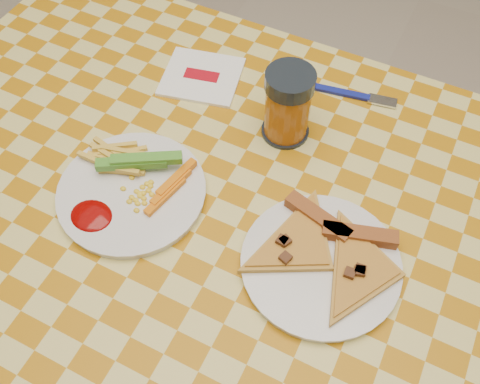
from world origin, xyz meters
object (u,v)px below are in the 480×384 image
at_px(plate_right, 320,265).
at_px(drink_glass, 288,106).
at_px(table, 236,251).
at_px(plate_left, 132,193).

distance_m(plate_right, drink_glass, 0.26).
relative_size(table, drink_glass, 9.83).
height_order(plate_left, drink_glass, drink_glass).
height_order(plate_left, plate_right, same).
xyz_separation_m(table, plate_left, (-0.17, -0.02, 0.08)).
height_order(table, drink_glass, drink_glass).
bearing_deg(drink_glass, plate_left, -125.78).
xyz_separation_m(plate_right, drink_glass, (-0.15, 0.21, 0.06)).
bearing_deg(table, plate_left, -173.79).
xyz_separation_m(plate_left, drink_glass, (0.16, 0.22, 0.06)).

